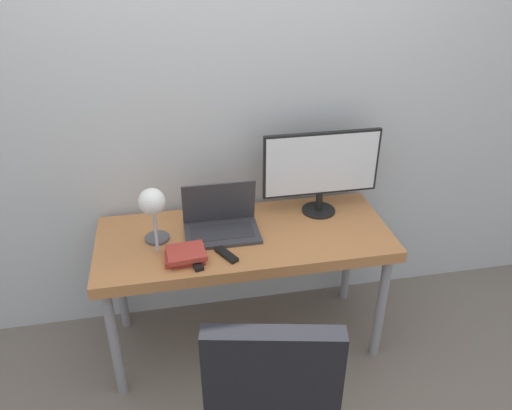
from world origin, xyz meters
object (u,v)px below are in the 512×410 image
monitor (321,168)px  desk_lamp (153,207)px  laptop (221,223)px  office_chair (271,403)px  book_stack (185,254)px

monitor → desk_lamp: monitor is taller
desk_lamp → monitor: bearing=14.7°
laptop → monitor: 0.59m
monitor → office_chair: size_ratio=0.60×
monitor → book_stack: bearing=-157.2°
office_chair → laptop: bearing=93.2°
desk_lamp → laptop: bearing=20.6°
book_stack → desk_lamp: bearing=146.5°
book_stack → monitor: bearing=22.8°
book_stack → laptop: bearing=46.4°
monitor → office_chair: bearing=-115.2°
desk_lamp → office_chair: bearing=-65.6°
laptop → office_chair: (0.05, -0.95, -0.20)m
desk_lamp → book_stack: bearing=-33.5°
laptop → book_stack: bearing=-133.6°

